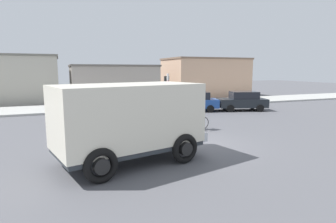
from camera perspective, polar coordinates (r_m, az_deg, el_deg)
The scene contains 12 objects.
ground_plane at distance 13.07m, azimuth 6.02°, elevation -6.63°, with size 120.00×120.00×0.00m, color #56565B.
sidewalk_far at distance 26.21m, azimuth -8.30°, elevation 1.18°, with size 80.00×5.00×0.16m, color #ADADA8.
truck_foreground at distance 10.27m, azimuth -7.87°, elevation -1.31°, with size 5.84×3.74×2.90m.
cyclist at distance 15.90m, azimuth 6.17°, elevation -0.71°, with size 1.67×0.63×1.72m.
traffic_light_pole at distance 15.71m, azimuth -0.15°, elevation 3.65°, with size 0.24×0.43×3.20m.
car_red_near at distance 23.04m, azimuth 5.27°, elevation 2.07°, with size 4.30×2.68×1.60m.
car_white_mid at distance 24.18m, azimuth 14.99°, elevation 2.12°, with size 4.32×2.76×1.60m.
car_far_side at distance 19.65m, azimuth -8.88°, elevation 0.87°, with size 4.29×2.60×1.60m.
pedestrian_near_kerb at distance 21.44m, azimuth 3.23°, elevation 1.68°, with size 0.34×0.22×1.62m.
building_corner_left at distance 33.61m, azimuth -31.12°, elevation 5.70°, with size 11.34×8.07×4.88m.
building_mid_block at distance 31.91m, azimuth -11.18°, elevation 5.81°, with size 9.12×6.76×3.92m.
building_corner_right at distance 36.94m, azimuth 7.54°, elevation 6.99°, with size 10.03×6.93×4.86m.
Camera 1 is at (-5.83, -11.19, 3.42)m, focal length 29.78 mm.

